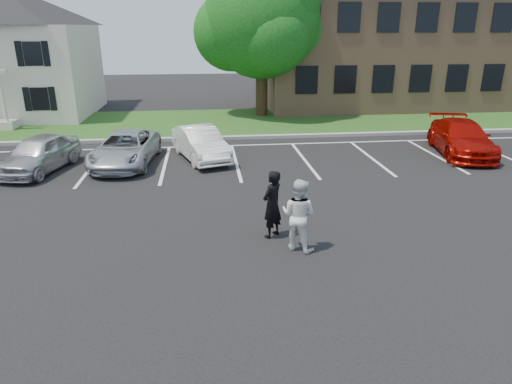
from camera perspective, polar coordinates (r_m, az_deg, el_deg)
ground_plane at (r=10.87m, az=0.61°, el=-8.01°), size 90.00×90.00×0.00m
curb at (r=22.13m, az=-3.29°, el=6.80°), size 40.00×0.30×0.15m
grass_strip at (r=26.05m, az=-3.83°, el=8.71°), size 44.00×8.00×0.08m
stall_lines at (r=19.34m, az=1.43°, el=4.69°), size 34.00×5.36×0.01m
office_building at (r=35.01m, az=20.13°, el=17.27°), size 22.40×10.40×8.30m
tree at (r=27.73m, az=0.91°, el=20.47°), size 7.80×7.20×8.80m
man_black_suit at (r=11.50m, az=2.04°, el=-1.55°), size 0.75×0.75×1.76m
man_white_shirt at (r=10.89m, az=5.32°, el=-2.86°), size 1.09×1.05×1.78m
car_silver_west at (r=18.78m, az=-25.49°, el=4.36°), size 2.51×4.20×1.34m
car_silver_minivan at (r=18.54m, az=-16.03°, el=5.23°), size 2.55×4.72×1.26m
car_white_sedan at (r=18.68m, az=-6.94°, el=6.04°), size 2.53×4.18×1.30m
car_red_compact at (r=21.18m, az=24.28°, el=6.18°), size 2.95×5.08×1.38m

